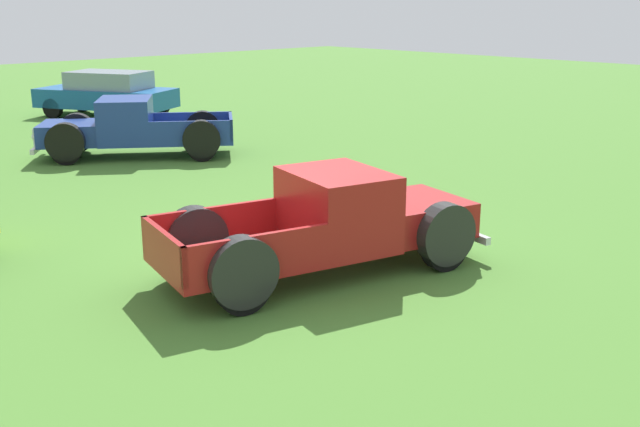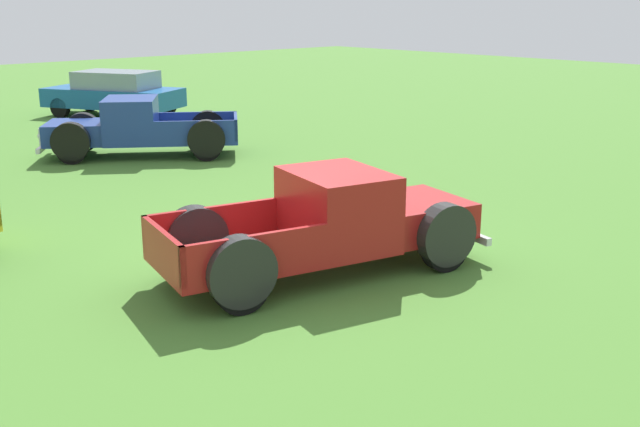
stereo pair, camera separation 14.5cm
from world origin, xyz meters
The scene contains 4 objects.
ground_plane centered at (0.00, 0.00, 0.00)m, with size 80.00×80.00×0.00m, color #477A2D.
pickup_truck_foreground centered at (0.29, -0.77, 0.71)m, with size 5.12×2.88×1.48m.
pickup_truck_behind_left centered at (2.30, 8.92, 0.71)m, with size 4.92×4.25×1.48m.
sedan_distant_b centered at (5.42, 15.47, 0.81)m, with size 3.83×4.96×1.54m.
Camera 2 is at (-7.21, -8.35, 3.85)m, focal length 42.64 mm.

